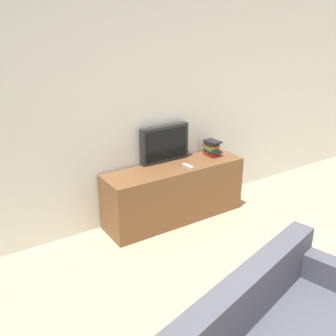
{
  "coord_description": "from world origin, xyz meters",
  "views": [
    {
      "loc": [
        -1.81,
        -0.72,
        2.3
      ],
      "look_at": [
        0.23,
        2.41,
        0.81
      ],
      "focal_mm": 42.0,
      "sensor_mm": 36.0,
      "label": 1
    }
  ],
  "objects_px": {
    "television": "(165,144)",
    "tv_stand": "(174,192)",
    "book_stack": "(212,148)",
    "remote_on_stand": "(188,166)"
  },
  "relations": [
    {
      "from": "tv_stand",
      "to": "remote_on_stand",
      "type": "relative_size",
      "value": 10.16
    },
    {
      "from": "television",
      "to": "book_stack",
      "type": "distance_m",
      "value": 0.62
    },
    {
      "from": "television",
      "to": "tv_stand",
      "type": "bearing_deg",
      "value": -88.43
    },
    {
      "from": "television",
      "to": "book_stack",
      "type": "xyz_separation_m",
      "value": [
        0.59,
        -0.14,
        -0.12
      ]
    },
    {
      "from": "tv_stand",
      "to": "remote_on_stand",
      "type": "xyz_separation_m",
      "value": [
        0.11,
        -0.11,
        0.34
      ]
    },
    {
      "from": "television",
      "to": "remote_on_stand",
      "type": "distance_m",
      "value": 0.39
    },
    {
      "from": "tv_stand",
      "to": "book_stack",
      "type": "height_order",
      "value": "book_stack"
    },
    {
      "from": "book_stack",
      "to": "remote_on_stand",
      "type": "height_order",
      "value": "book_stack"
    },
    {
      "from": "tv_stand",
      "to": "remote_on_stand",
      "type": "bearing_deg",
      "value": -44.86
    },
    {
      "from": "tv_stand",
      "to": "book_stack",
      "type": "bearing_deg",
      "value": 5.55
    }
  ]
}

